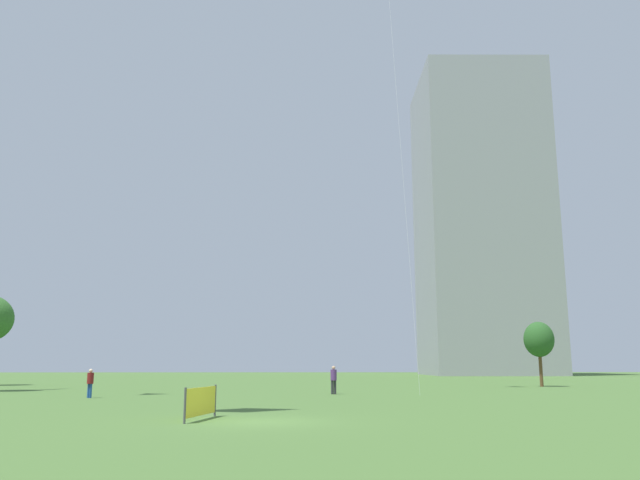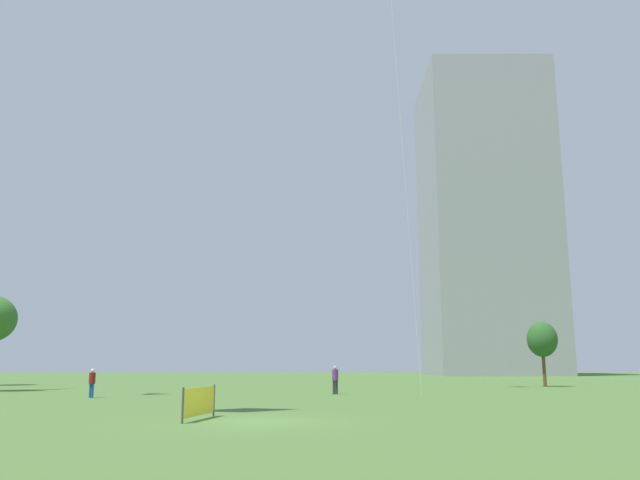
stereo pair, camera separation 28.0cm
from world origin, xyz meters
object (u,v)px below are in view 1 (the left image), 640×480
(event_banner, at_px, (201,401))
(person_standing_1, at_px, (334,378))
(park_tree_1, at_px, (539,340))
(person_standing_0, at_px, (90,381))
(distant_highrise_0, at_px, (480,222))

(event_banner, bearing_deg, person_standing_1, 73.35)
(person_standing_1, bearing_deg, park_tree_1, -150.58)
(person_standing_1, distance_m, event_banner, 20.60)
(person_standing_0, bearing_deg, event_banner, 152.32)
(park_tree_1, bearing_deg, event_banner, -126.81)
(person_standing_1, xyz_separation_m, distant_highrise_0, (32.85, 76.27, 27.94))
(park_tree_1, distance_m, event_banner, 42.30)
(distant_highrise_0, relative_size, event_banner, 17.92)
(person_standing_1, bearing_deg, distant_highrise_0, -119.79)
(person_standing_0, xyz_separation_m, distant_highrise_0, (47.57, 80.55, 28.04))
(person_standing_0, distance_m, distant_highrise_0, 97.66)
(park_tree_1, height_order, event_banner, park_tree_1)
(person_standing_1, xyz_separation_m, park_tree_1, (19.36, 14.02, 3.07))
(person_standing_1, relative_size, distant_highrise_0, 0.03)
(park_tree_1, relative_size, event_banner, 1.77)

